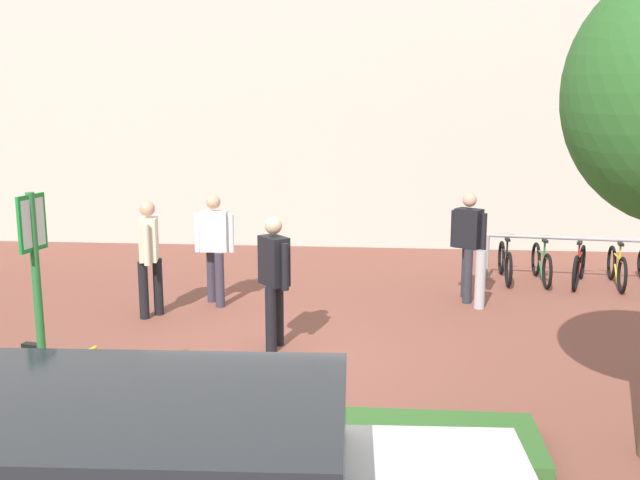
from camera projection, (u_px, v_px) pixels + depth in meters
The scene contains 11 objects.
ground_plane at pixel (276, 362), 8.99m from camera, with size 60.00×60.00×0.00m, color brown.
building_facade at pixel (326, 8), 15.42m from camera, with size 28.00×1.20×10.00m, color beige.
planter_strip at pixel (165, 432), 6.96m from camera, with size 7.00×1.10×0.16m, color #336028.
parking_sign_post at pixel (36, 280), 6.77m from camera, with size 0.11×0.36×2.35m.
bike_at_sign at pixel (52, 395), 7.14m from camera, with size 1.65×0.53×0.86m.
bike_rack_cluster at pixel (598, 265), 12.57m from camera, with size 3.74×1.95×0.83m.
bollard_steel at pixel (480, 280), 11.18m from camera, with size 0.16×0.16×0.90m, color #ADADB2.
person_casual_tan at pixel (149, 251), 10.66m from camera, with size 0.31×0.60×1.72m.
person_suited_dark at pixel (468, 239), 11.53m from camera, with size 0.52×0.47×1.72m.
person_suited_navy at pixel (274, 274), 9.30m from camera, with size 0.44×0.49×1.72m.
person_shirt_blue at pixel (214, 242), 11.30m from camera, with size 0.61×0.41×1.72m.
Camera 1 is at (1.28, -8.45, 3.22)m, focal length 41.30 mm.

